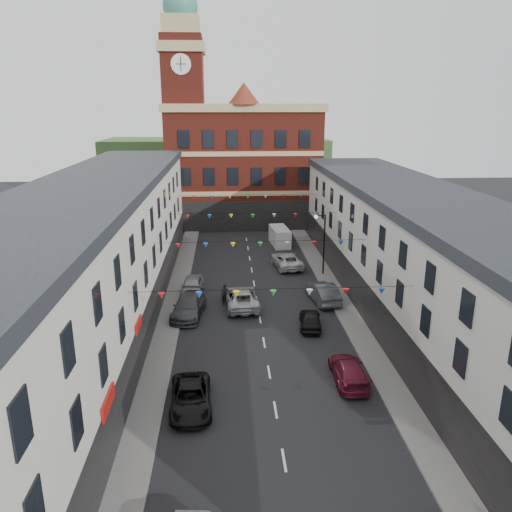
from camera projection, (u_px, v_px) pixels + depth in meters
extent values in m
plane|color=black|center=(264.00, 343.00, 34.50)|extent=(160.00, 160.00, 0.00)
cube|color=#605E5B|center=(167.00, 332.00, 35.99)|extent=(1.80, 64.00, 0.15)
cube|color=#605E5B|center=(355.00, 327.00, 36.80)|extent=(1.80, 64.00, 0.15)
cube|color=beige|center=(87.00, 273.00, 33.32)|extent=(8.00, 56.00, 10.00)
cube|color=black|center=(79.00, 194.00, 31.78)|extent=(8.40, 56.00, 0.70)
cube|color=black|center=(152.00, 318.00, 34.54)|extent=(0.12, 56.00, 3.20)
cube|color=#BBB9AF|center=(431.00, 273.00, 34.86)|extent=(8.00, 56.00, 9.00)
cube|color=black|center=(439.00, 205.00, 33.46)|extent=(8.40, 56.00, 0.70)
cube|color=black|center=(372.00, 313.00, 35.46)|extent=(0.12, 56.00, 3.20)
cube|color=maroon|center=(243.00, 168.00, 68.66)|extent=(20.00, 12.00, 15.00)
cube|color=tan|center=(243.00, 108.00, 66.36)|extent=(20.60, 12.60, 1.00)
cone|color=maroon|center=(244.00, 93.00, 61.09)|extent=(4.00, 4.00, 2.60)
cube|color=maroon|center=(185.00, 136.00, 64.06)|extent=(5.00, 5.00, 24.00)
cube|color=tan|center=(182.00, 48.00, 61.03)|extent=(5.60, 5.60, 1.20)
cube|color=tan|center=(181.00, 30.00, 60.43)|extent=(4.40, 4.40, 3.00)
sphere|color=#2F7667|center=(180.00, 6.00, 59.68)|extent=(4.20, 4.20, 4.20)
cylinder|color=white|center=(181.00, 64.00, 59.17)|extent=(2.40, 0.12, 2.40)
cube|color=#345327|center=(217.00, 167.00, 92.09)|extent=(40.00, 14.00, 10.00)
cylinder|color=black|center=(324.00, 245.00, 47.42)|extent=(0.14, 0.14, 6.00)
cylinder|color=black|center=(321.00, 216.00, 46.56)|extent=(0.90, 0.10, 0.10)
sphere|color=beige|center=(316.00, 217.00, 46.57)|extent=(0.36, 0.36, 0.36)
imported|color=black|center=(191.00, 397.00, 26.82)|extent=(2.44, 4.85, 1.32)
imported|color=#3B3E42|center=(189.00, 306.00, 38.74)|extent=(2.84, 5.61, 1.56)
imported|color=gray|center=(192.00, 286.00, 43.19)|extent=(2.04, 4.55, 1.52)
imported|color=maroon|center=(349.00, 371.00, 29.51)|extent=(1.98, 4.62, 1.33)
imported|color=black|center=(310.00, 319.00, 36.72)|extent=(1.97, 3.96, 1.30)
imported|color=#474A4E|center=(323.00, 292.00, 41.60)|extent=(2.35, 5.15, 1.64)
imported|color=silver|center=(287.00, 260.00, 50.48)|extent=(3.14, 5.62, 1.49)
imported|color=#A4A7AB|center=(241.00, 297.00, 40.54)|extent=(2.97, 5.76, 1.55)
cube|color=silver|center=(280.00, 236.00, 58.56)|extent=(2.22, 4.81, 2.06)
imported|color=black|center=(225.00, 295.00, 40.84)|extent=(0.68, 0.48, 1.78)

